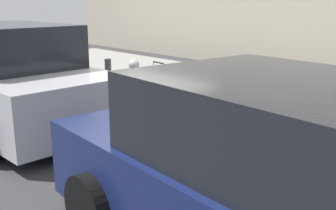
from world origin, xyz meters
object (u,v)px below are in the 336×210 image
at_px(suitcase_silver_7, 159,94).
at_px(parked_car_navy_0, 286,189).
at_px(parked_car_silver_1, 7,79).
at_px(suitcase_black_6, 178,98).
at_px(fire_hydrant, 134,80).
at_px(suitcase_navy_2, 271,116).
at_px(suitcase_red_4, 219,106).
at_px(suitcase_teal_3, 243,114).
at_px(bollard_post, 108,79).
at_px(suitcase_olive_5, 191,99).
at_px(suitcase_maroon_1, 306,124).

bearing_deg(suitcase_silver_7, parked_car_navy_0, 151.47).
relative_size(suitcase_silver_7, parked_car_navy_0, 0.20).
relative_size(parked_car_navy_0, parked_car_silver_1, 0.95).
height_order(suitcase_black_6, suitcase_silver_7, suitcase_silver_7).
bearing_deg(fire_hydrant, suitcase_navy_2, 179.85).
distance_m(parked_car_navy_0, parked_car_silver_1, 5.36).
bearing_deg(suitcase_red_4, suitcase_teal_3, 173.35).
bearing_deg(bollard_post, fire_hydrant, -167.40).
distance_m(suitcase_navy_2, suitcase_silver_7, 2.38).
distance_m(suitcase_olive_5, bollard_post, 2.30).
bearing_deg(suitcase_navy_2, suitcase_red_4, -2.51).
xyz_separation_m(fire_hydrant, parked_car_silver_1, (0.65, 2.18, 0.21)).
height_order(suitcase_silver_7, parked_car_silver_1, parked_car_silver_1).
distance_m(suitcase_black_6, parked_car_navy_0, 4.18).
height_order(suitcase_olive_5, parked_car_silver_1, parked_car_silver_1).
xyz_separation_m(suitcase_silver_7, bollard_post, (1.41, 0.13, 0.10)).
height_order(suitcase_maroon_1, bollard_post, suitcase_maroon_1).
distance_m(suitcase_black_6, fire_hydrant, 1.19).
bearing_deg(bollard_post, suitcase_teal_3, -177.86).
bearing_deg(suitcase_navy_2, suitcase_teal_3, 2.15).
distance_m(suitcase_olive_5, parked_car_navy_0, 3.74).
distance_m(suitcase_red_4, suitcase_black_6, 0.95).
bearing_deg(bollard_post, suitcase_navy_2, -177.85).
bearing_deg(suitcase_silver_7, suitcase_red_4, -177.74).
relative_size(suitcase_silver_7, parked_car_silver_1, 0.19).
distance_m(suitcase_maroon_1, suitcase_red_4, 1.49).
bearing_deg(suitcase_silver_7, suitcase_maroon_1, -179.13).
bearing_deg(parked_car_navy_0, suitcase_red_4, -40.66).
xyz_separation_m(suitcase_olive_5, parked_car_silver_1, (2.28, 2.11, 0.28)).
height_order(suitcase_olive_5, bollard_post, bollard_post).
bearing_deg(suitcase_red_4, suitcase_silver_7, 2.26).
xyz_separation_m(suitcase_red_4, suitcase_silver_7, (1.39, 0.05, -0.04)).
bearing_deg(suitcase_maroon_1, suitcase_silver_7, 0.87).
bearing_deg(suitcase_maroon_1, bollard_post, 2.32).
bearing_deg(fire_hydrant, parked_car_navy_0, 155.18).
height_order(suitcase_maroon_1, suitcase_silver_7, suitcase_maroon_1).
distance_m(suitcase_silver_7, parked_car_navy_0, 4.52).
distance_m(suitcase_silver_7, parked_car_silver_1, 2.59).
xyz_separation_m(suitcase_navy_2, parked_car_navy_0, (-1.59, 2.17, 0.20)).
xyz_separation_m(suitcase_teal_3, parked_car_navy_0, (-2.06, 2.15, 0.27)).
xyz_separation_m(suitcase_silver_7, parked_car_silver_1, (1.40, 2.16, 0.35)).
xyz_separation_m(suitcase_black_6, parked_car_silver_1, (1.84, 2.23, 0.36)).
distance_m(suitcase_teal_3, suitcase_red_4, 0.52).
bearing_deg(fire_hydrant, suitcase_red_4, -179.07).
relative_size(suitcase_navy_2, bollard_post, 1.04).
height_order(fire_hydrant, parked_car_silver_1, parked_car_silver_1).
bearing_deg(suitcase_red_4, suitcase_maroon_1, 179.58).
distance_m(fire_hydrant, parked_car_silver_1, 2.28).
bearing_deg(suitcase_black_6, parked_car_navy_0, 147.69).
bearing_deg(suitcase_navy_2, suitcase_silver_7, 0.29).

